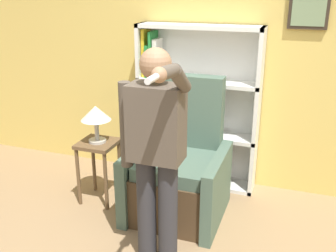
% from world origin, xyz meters
% --- Properties ---
extents(wall_back, '(8.00, 0.11, 2.80)m').
position_xyz_m(wall_back, '(0.00, 2.03, 1.40)').
color(wall_back, '#E0C160').
rests_on(wall_back, ground_plane).
extents(bookcase, '(1.29, 0.28, 1.72)m').
position_xyz_m(bookcase, '(-0.27, 1.87, 0.82)').
color(bookcase, white).
rests_on(bookcase, ground_plane).
extents(armchair, '(0.87, 0.86, 1.29)m').
position_xyz_m(armchair, '(-0.12, 1.22, 0.40)').
color(armchair, '#4C3823').
rests_on(armchair, ground_plane).
extents(person_standing, '(0.54, 0.78, 1.70)m').
position_xyz_m(person_standing, '(-0.07, 0.45, 0.97)').
color(person_standing, '#2D2D33').
rests_on(person_standing, ground_plane).
extents(side_table, '(0.36, 0.36, 0.64)m').
position_xyz_m(side_table, '(-0.95, 1.14, 0.49)').
color(side_table, brown).
rests_on(side_table, ground_plane).
extents(table_lamp, '(0.29, 0.29, 0.37)m').
position_xyz_m(table_lamp, '(-0.95, 1.14, 0.92)').
color(table_lamp, '#B7B2A8').
rests_on(table_lamp, side_table).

